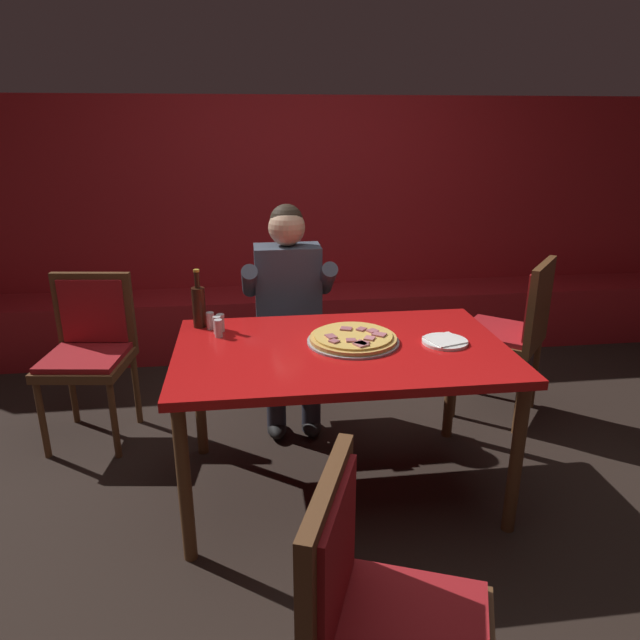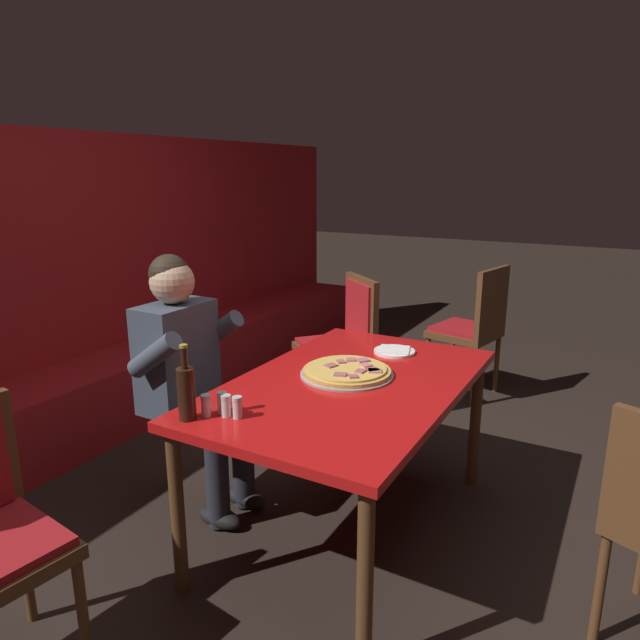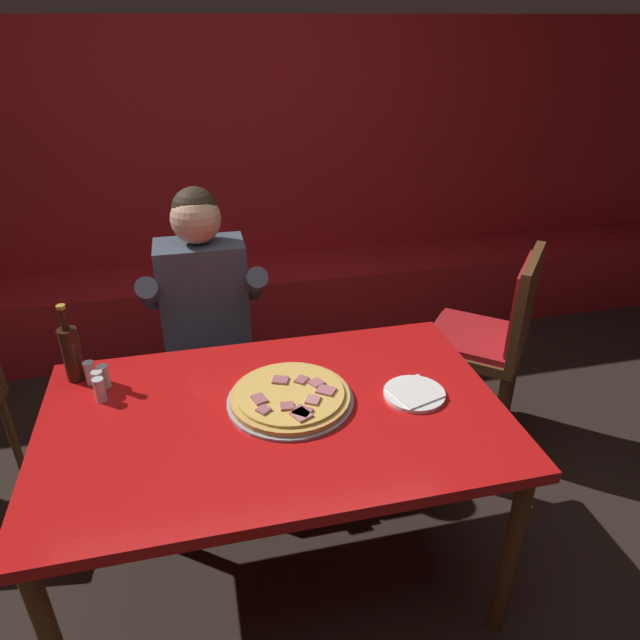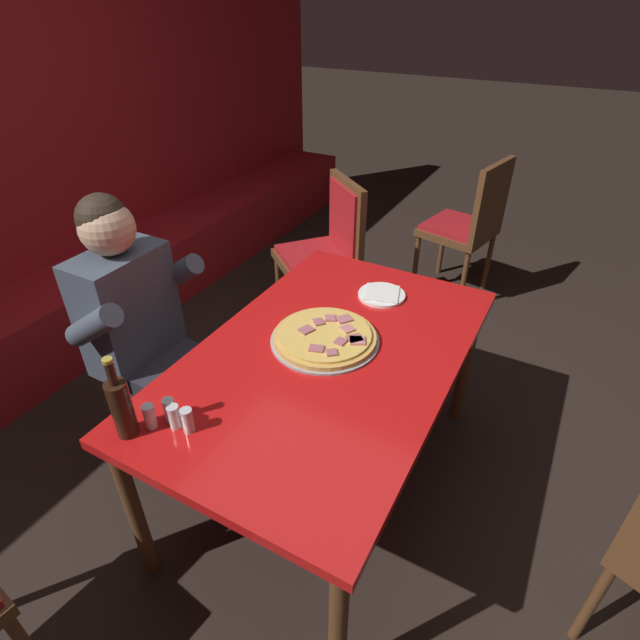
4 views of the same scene
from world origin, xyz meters
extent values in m
plane|color=black|center=(0.00, 0.00, 0.00)|extent=(24.00, 24.00, 0.00)
cube|color=#A3191E|center=(0.00, 2.18, 0.95)|extent=(6.80, 0.16, 1.90)
cube|color=#A3191E|center=(0.00, 1.86, 0.23)|extent=(6.46, 0.48, 0.46)
cylinder|color=brown|center=(-0.69, -0.40, 0.35)|extent=(0.06, 0.06, 0.71)
cylinder|color=brown|center=(0.69, -0.40, 0.35)|extent=(0.06, 0.06, 0.71)
cylinder|color=brown|center=(-0.69, 0.40, 0.35)|extent=(0.06, 0.06, 0.71)
cylinder|color=brown|center=(0.69, 0.40, 0.35)|extent=(0.06, 0.06, 0.71)
cube|color=red|center=(0.00, 0.00, 0.73)|extent=(1.50, 0.93, 0.04)
cylinder|color=#9E9EA3|center=(0.06, 0.04, 0.75)|extent=(0.43, 0.43, 0.01)
cylinder|color=gold|center=(0.06, 0.04, 0.77)|extent=(0.40, 0.40, 0.02)
cylinder|color=#E0B251|center=(0.06, 0.04, 0.78)|extent=(0.36, 0.36, 0.01)
cube|color=#A85B66|center=(0.04, 0.12, 0.79)|extent=(0.06, 0.06, 0.01)
cube|color=#B76670|center=(0.16, 0.07, 0.79)|extent=(0.06, 0.06, 0.01)
cube|color=#A85B66|center=(0.08, -0.07, 0.79)|extent=(0.08, 0.08, 0.01)
cube|color=#C6757A|center=(0.12, -0.02, 0.79)|extent=(0.06, 0.06, 0.01)
cube|color=#A85B66|center=(0.11, 0.10, 0.79)|extent=(0.06, 0.06, 0.01)
cube|color=#C6757A|center=(0.07, -0.09, 0.79)|extent=(0.07, 0.08, 0.01)
cube|color=#A85B66|center=(-0.04, 0.02, 0.79)|extent=(0.05, 0.06, 0.01)
cube|color=#A85B66|center=(-0.04, -0.04, 0.79)|extent=(0.05, 0.05, 0.01)
cube|color=#A85B66|center=(0.04, -0.04, 0.79)|extent=(0.05, 0.04, 0.01)
cube|color=#B76670|center=(0.18, 0.02, 0.79)|extent=(0.08, 0.07, 0.01)
cylinder|color=white|center=(0.48, -0.02, 0.75)|extent=(0.21, 0.21, 0.01)
cube|color=white|center=(0.48, -0.02, 0.76)|extent=(0.19, 0.19, 0.01)
cylinder|color=black|center=(-0.65, 0.35, 0.85)|extent=(0.07, 0.07, 0.20)
cylinder|color=black|center=(-0.65, 0.35, 0.99)|extent=(0.03, 0.03, 0.08)
cylinder|color=#B29933|center=(-0.65, 0.35, 1.03)|extent=(0.03, 0.03, 0.01)
cylinder|color=silver|center=(-0.60, 0.31, 0.78)|extent=(0.04, 0.04, 0.07)
cylinder|color=#28231E|center=(-0.60, 0.31, 0.77)|extent=(0.03, 0.03, 0.04)
cylinder|color=silver|center=(-0.60, 0.31, 0.83)|extent=(0.04, 0.04, 0.01)
cylinder|color=silver|center=(-0.55, 0.27, 0.78)|extent=(0.04, 0.04, 0.07)
cylinder|color=silver|center=(-0.55, 0.27, 0.77)|extent=(0.03, 0.03, 0.04)
cylinder|color=silver|center=(-0.55, 0.27, 0.83)|extent=(0.04, 0.04, 0.01)
cylinder|color=silver|center=(-0.56, 0.24, 0.78)|extent=(0.04, 0.04, 0.07)
cylinder|color=#B23323|center=(-0.56, 0.24, 0.77)|extent=(0.03, 0.03, 0.04)
cylinder|color=silver|center=(-0.56, 0.24, 0.83)|extent=(0.04, 0.04, 0.01)
cylinder|color=silver|center=(-0.56, 0.19, 0.78)|extent=(0.04, 0.04, 0.07)
cylinder|color=#516B33|center=(-0.56, 0.19, 0.77)|extent=(0.03, 0.03, 0.04)
cylinder|color=silver|center=(-0.56, 0.19, 0.83)|extent=(0.04, 0.04, 0.01)
ellipsoid|color=black|center=(-0.28, 0.55, 0.04)|extent=(0.11, 0.24, 0.09)
ellipsoid|color=black|center=(-0.08, 0.55, 0.04)|extent=(0.11, 0.24, 0.09)
cylinder|color=#282833|center=(-0.28, 0.55, 0.23)|extent=(0.11, 0.11, 0.43)
cylinder|color=#282833|center=(-0.08, 0.55, 0.23)|extent=(0.11, 0.11, 0.43)
cube|color=#282833|center=(-0.18, 0.65, 0.51)|extent=(0.34, 0.40, 0.12)
cube|color=#424C5B|center=(-0.18, 0.85, 0.78)|extent=(0.38, 0.22, 0.52)
cylinder|color=#424C5B|center=(-0.40, 0.77, 0.86)|extent=(0.09, 0.30, 0.25)
cylinder|color=#424C5B|center=(0.04, 0.77, 0.86)|extent=(0.09, 0.30, 0.25)
sphere|color=#D6A884|center=(-0.18, 0.85, 1.15)|extent=(0.21, 0.21, 0.21)
sphere|color=#2D2319|center=(-0.18, 0.86, 1.18)|extent=(0.19, 0.19, 0.19)
cylinder|color=brown|center=(1.04, 0.91, 0.23)|extent=(0.04, 0.04, 0.47)
cylinder|color=brown|center=(0.80, 0.62, 0.23)|extent=(0.04, 0.04, 0.47)
cylinder|color=brown|center=(1.33, 0.67, 0.23)|extent=(0.04, 0.04, 0.47)
cylinder|color=brown|center=(1.09, 0.38, 0.23)|extent=(0.04, 0.04, 0.47)
cube|color=brown|center=(1.07, 0.65, 0.49)|extent=(0.62, 0.62, 0.05)
cube|color=#A3191E|center=(1.07, 0.65, 0.53)|extent=(0.57, 0.57, 0.03)
cube|color=brown|center=(1.22, 0.52, 0.75)|extent=(0.31, 0.36, 0.46)
cube|color=#A3191E|center=(1.20, 0.53, 0.75)|extent=(0.25, 0.29, 0.38)
cylinder|color=brown|center=(-1.14, 0.41, 0.22)|extent=(0.04, 0.04, 0.44)
cylinder|color=brown|center=(-1.09, 0.79, 0.22)|extent=(0.04, 0.04, 0.44)
cylinder|color=brown|center=(-0.16, -1.07, 0.22)|extent=(0.04, 0.04, 0.44)
cylinder|color=brown|center=(2.20, 0.16, 0.22)|extent=(0.04, 0.04, 0.45)
cylinder|color=brown|center=(1.83, 0.24, 0.22)|extent=(0.04, 0.04, 0.45)
cylinder|color=brown|center=(2.12, -0.21, 0.22)|extent=(0.04, 0.04, 0.45)
cylinder|color=brown|center=(1.75, -0.13, 0.22)|extent=(0.04, 0.04, 0.45)
cube|color=brown|center=(1.98, 0.02, 0.47)|extent=(0.52, 0.52, 0.05)
cube|color=#A3191E|center=(1.98, 0.02, 0.51)|extent=(0.48, 0.48, 0.03)
cube|color=brown|center=(1.93, -0.18, 0.74)|extent=(0.44, 0.13, 0.49)
cube|color=#A3191E|center=(1.94, -0.15, 0.74)|extent=(0.36, 0.10, 0.41)
camera|label=1|loc=(-0.40, -2.37, 1.71)|focal=32.00mm
camera|label=2|loc=(-2.13, -1.05, 1.65)|focal=32.00mm
camera|label=3|loc=(-0.20, -1.49, 1.89)|focal=32.00mm
camera|label=4|loc=(-1.32, -0.69, 1.90)|focal=28.00mm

